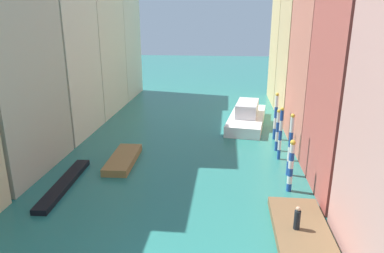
{
  "coord_description": "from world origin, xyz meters",
  "views": [
    {
      "loc": [
        3.99,
        -12.45,
        12.21
      ],
      "look_at": [
        0.58,
        21.46,
        1.5
      ],
      "focal_mm": 33.13,
      "sensor_mm": 36.0,
      "label": 1
    }
  ],
  "objects_px": {
    "waterfront_dock": "(303,236)",
    "vaporetto_white": "(247,117)",
    "mooring_pole_0": "(291,165)",
    "mooring_pole_1": "(290,144)",
    "person_on_dock": "(297,219)",
    "mooring_pole_4": "(276,116)",
    "motorboat_0": "(123,159)",
    "mooring_pole_3": "(278,130)",
    "gondola_black": "(64,184)",
    "mooring_pole_2": "(280,133)"
  },
  "relations": [
    {
      "from": "vaporetto_white",
      "to": "motorboat_0",
      "type": "relative_size",
      "value": 1.79
    },
    {
      "from": "person_on_dock",
      "to": "vaporetto_white",
      "type": "relative_size",
      "value": 0.13
    },
    {
      "from": "mooring_pole_0",
      "to": "mooring_pole_4",
      "type": "relative_size",
      "value": 0.81
    },
    {
      "from": "mooring_pole_0",
      "to": "mooring_pole_2",
      "type": "xyz_separation_m",
      "value": [
        0.05,
        6.02,
        0.39
      ]
    },
    {
      "from": "mooring_pole_0",
      "to": "mooring_pole_1",
      "type": "distance_m",
      "value": 2.83
    },
    {
      "from": "mooring_pole_0",
      "to": "mooring_pole_4",
      "type": "height_order",
      "value": "mooring_pole_4"
    },
    {
      "from": "waterfront_dock",
      "to": "mooring_pole_3",
      "type": "relative_size",
      "value": 1.97
    },
    {
      "from": "mooring_pole_1",
      "to": "motorboat_0",
      "type": "height_order",
      "value": "mooring_pole_1"
    },
    {
      "from": "mooring_pole_2",
      "to": "vaporetto_white",
      "type": "distance_m",
      "value": 10.67
    },
    {
      "from": "mooring_pole_0",
      "to": "mooring_pole_3",
      "type": "distance_m",
      "value": 8.15
    },
    {
      "from": "mooring_pole_0",
      "to": "gondola_black",
      "type": "xyz_separation_m",
      "value": [
        -16.6,
        -0.94,
        -1.83
      ]
    },
    {
      "from": "waterfront_dock",
      "to": "vaporetto_white",
      "type": "height_order",
      "value": "vaporetto_white"
    },
    {
      "from": "waterfront_dock",
      "to": "vaporetto_white",
      "type": "xyz_separation_m",
      "value": [
        -2.15,
        22.27,
        0.68
      ]
    },
    {
      "from": "waterfront_dock",
      "to": "motorboat_0",
      "type": "bearing_deg",
      "value": 143.56
    },
    {
      "from": "mooring_pole_1",
      "to": "mooring_pole_3",
      "type": "bearing_deg",
      "value": 92.73
    },
    {
      "from": "mooring_pole_1",
      "to": "vaporetto_white",
      "type": "relative_size",
      "value": 0.46
    },
    {
      "from": "mooring_pole_4",
      "to": "gondola_black",
      "type": "bearing_deg",
      "value": -143.86
    },
    {
      "from": "person_on_dock",
      "to": "vaporetto_white",
      "type": "height_order",
      "value": "vaporetto_white"
    },
    {
      "from": "vaporetto_white",
      "to": "gondola_black",
      "type": "height_order",
      "value": "vaporetto_white"
    },
    {
      "from": "person_on_dock",
      "to": "mooring_pole_1",
      "type": "height_order",
      "value": "mooring_pole_1"
    },
    {
      "from": "waterfront_dock",
      "to": "gondola_black",
      "type": "xyz_separation_m",
      "value": [
        -16.45,
        5.02,
        -0.06
      ]
    },
    {
      "from": "mooring_pole_4",
      "to": "vaporetto_white",
      "type": "height_order",
      "value": "mooring_pole_4"
    },
    {
      "from": "person_on_dock",
      "to": "mooring_pole_4",
      "type": "distance_m",
      "value": 17.15
    },
    {
      "from": "mooring_pole_3",
      "to": "vaporetto_white",
      "type": "relative_size",
      "value": 0.36
    },
    {
      "from": "person_on_dock",
      "to": "vaporetto_white",
      "type": "xyz_separation_m",
      "value": [
        -1.8,
        21.99,
        -0.23
      ]
    },
    {
      "from": "mooring_pole_0",
      "to": "mooring_pole_3",
      "type": "bearing_deg",
      "value": 89.31
    },
    {
      "from": "waterfront_dock",
      "to": "vaporetto_white",
      "type": "distance_m",
      "value": 22.39
    },
    {
      "from": "gondola_black",
      "to": "motorboat_0",
      "type": "distance_m",
      "value": 5.75
    },
    {
      "from": "person_on_dock",
      "to": "motorboat_0",
      "type": "xyz_separation_m",
      "value": [
        -12.98,
        9.56,
        -0.87
      ]
    },
    {
      "from": "mooring_pole_0",
      "to": "mooring_pole_3",
      "type": "relative_size",
      "value": 0.98
    },
    {
      "from": "mooring_pole_1",
      "to": "gondola_black",
      "type": "bearing_deg",
      "value": -167.74
    },
    {
      "from": "gondola_black",
      "to": "motorboat_0",
      "type": "relative_size",
      "value": 1.35
    },
    {
      "from": "mooring_pole_3",
      "to": "motorboat_0",
      "type": "relative_size",
      "value": 0.65
    },
    {
      "from": "mooring_pole_4",
      "to": "mooring_pole_3",
      "type": "bearing_deg",
      "value": -93.53
    },
    {
      "from": "waterfront_dock",
      "to": "person_on_dock",
      "type": "xyz_separation_m",
      "value": [
        -0.35,
        0.28,
        0.92
      ]
    },
    {
      "from": "waterfront_dock",
      "to": "motorboat_0",
      "type": "xyz_separation_m",
      "value": [
        -13.33,
        9.84,
        0.04
      ]
    },
    {
      "from": "mooring_pole_0",
      "to": "vaporetto_white",
      "type": "bearing_deg",
      "value": 98.03
    },
    {
      "from": "mooring_pole_4",
      "to": "vaporetto_white",
      "type": "bearing_deg",
      "value": 117.88
    },
    {
      "from": "mooring_pole_0",
      "to": "motorboat_0",
      "type": "distance_m",
      "value": 14.14
    },
    {
      "from": "mooring_pole_2",
      "to": "gondola_black",
      "type": "bearing_deg",
      "value": -157.33
    },
    {
      "from": "mooring_pole_0",
      "to": "mooring_pole_3",
      "type": "height_order",
      "value": "mooring_pole_3"
    },
    {
      "from": "mooring_pole_1",
      "to": "person_on_dock",
      "type": "bearing_deg",
      "value": -95.79
    },
    {
      "from": "motorboat_0",
      "to": "mooring_pole_0",
      "type": "bearing_deg",
      "value": -16.1
    },
    {
      "from": "mooring_pole_0",
      "to": "vaporetto_white",
      "type": "relative_size",
      "value": 0.36
    },
    {
      "from": "mooring_pole_1",
      "to": "waterfront_dock",
      "type": "bearing_deg",
      "value": -93.33
    },
    {
      "from": "mooring_pole_4",
      "to": "person_on_dock",
      "type": "bearing_deg",
      "value": -92.68
    },
    {
      "from": "mooring_pole_3",
      "to": "mooring_pole_4",
      "type": "distance_m",
      "value": 3.29
    },
    {
      "from": "waterfront_dock",
      "to": "mooring_pole_1",
      "type": "distance_m",
      "value": 9.02
    },
    {
      "from": "waterfront_dock",
      "to": "mooring_pole_3",
      "type": "distance_m",
      "value": 14.21
    },
    {
      "from": "waterfront_dock",
      "to": "mooring_pole_4",
      "type": "bearing_deg",
      "value": 88.52
    }
  ]
}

